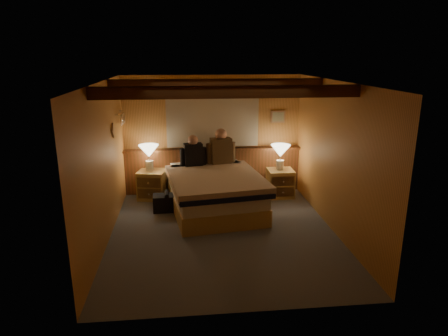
{
  "coord_description": "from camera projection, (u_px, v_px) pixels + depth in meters",
  "views": [
    {
      "loc": [
        -0.61,
        -5.91,
        2.8
      ],
      "look_at": [
        0.06,
        0.4,
        0.98
      ],
      "focal_mm": 32.0,
      "sensor_mm": 36.0,
      "label": 1
    }
  ],
  "objects": [
    {
      "name": "nightstand_left",
      "position": [
        152.0,
        185.0,
        7.95
      ],
      "size": [
        0.61,
        0.57,
        0.57
      ],
      "rotation": [
        0.0,
        0.0,
        -0.21
      ],
      "color": "tan",
      "rests_on": "floor"
    },
    {
      "name": "wall_back",
      "position": [
        213.0,
        135.0,
        8.16
      ],
      "size": [
        3.6,
        0.0,
        3.6
      ],
      "primitive_type": "plane",
      "rotation": [
        1.57,
        0.0,
        0.0
      ],
      "color": "#D5934C",
      "rests_on": "floor"
    },
    {
      "name": "curtain_window",
      "position": [
        213.0,
        120.0,
        8.01
      ],
      "size": [
        2.18,
        0.09,
        1.11
      ],
      "color": "#4E2C13",
      "rests_on": "wall_back"
    },
    {
      "name": "person_right",
      "position": [
        221.0,
        149.0,
        7.88
      ],
      "size": [
        0.59,
        0.3,
        0.72
      ],
      "rotation": [
        0.0,
        0.0,
        0.17
      ],
      "color": "#4B361E",
      "rests_on": "bed"
    },
    {
      "name": "ceiling",
      "position": [
        223.0,
        82.0,
        5.82
      ],
      "size": [
        4.2,
        4.2,
        0.0
      ],
      "primitive_type": "plane",
      "rotation": [
        3.14,
        0.0,
        0.0
      ],
      "color": "tan",
      "rests_on": "wall_back"
    },
    {
      "name": "duffel_bag",
      "position": [
        167.0,
        202.0,
        7.36
      ],
      "size": [
        0.51,
        0.32,
        0.36
      ],
      "rotation": [
        0.0,
        0.0,
        0.04
      ],
      "color": "black",
      "rests_on": "floor"
    },
    {
      "name": "framed_print",
      "position": [
        278.0,
        117.0,
        8.18
      ],
      "size": [
        0.3,
        0.04,
        0.25
      ],
      "color": "tan",
      "rests_on": "wall_back"
    },
    {
      "name": "wainscot",
      "position": [
        213.0,
        169.0,
        8.3
      ],
      "size": [
        3.6,
        0.23,
        0.94
      ],
      "color": "brown",
      "rests_on": "wall_back"
    },
    {
      "name": "lamp_right",
      "position": [
        280.0,
        152.0,
        7.91
      ],
      "size": [
        0.39,
        0.39,
        0.51
      ],
      "color": "white",
      "rests_on": "nightstand_right"
    },
    {
      "name": "wall_right",
      "position": [
        336.0,
        158.0,
        6.34
      ],
      "size": [
        0.0,
        4.2,
        4.2
      ],
      "primitive_type": "plane",
      "rotation": [
        1.57,
        0.0,
        -1.57
      ],
      "color": "#D5934C",
      "rests_on": "floor"
    },
    {
      "name": "bed",
      "position": [
        215.0,
        192.0,
        7.3
      ],
      "size": [
        1.85,
        2.26,
        0.7
      ],
      "rotation": [
        0.0,
        0.0,
        0.15
      ],
      "color": "tan",
      "rests_on": "floor"
    },
    {
      "name": "wall_front",
      "position": [
        244.0,
        213.0,
        4.15
      ],
      "size": [
        3.6,
        0.0,
        3.6
      ],
      "primitive_type": "plane",
      "rotation": [
        -1.57,
        0.0,
        0.0
      ],
      "color": "#D5934C",
      "rests_on": "floor"
    },
    {
      "name": "ceiling_beams",
      "position": [
        222.0,
        87.0,
        5.99
      ],
      "size": [
        3.6,
        1.65,
        0.16
      ],
      "color": "#4E2C13",
      "rests_on": "ceiling"
    },
    {
      "name": "nightstand_right",
      "position": [
        280.0,
        183.0,
        8.06
      ],
      "size": [
        0.51,
        0.46,
        0.56
      ],
      "rotation": [
        0.0,
        0.0,
        -0.01
      ],
      "color": "tan",
      "rests_on": "floor"
    },
    {
      "name": "floor",
      "position": [
        223.0,
        232.0,
        6.49
      ],
      "size": [
        4.2,
        4.2,
        0.0
      ],
      "primitive_type": "plane",
      "color": "#4B4F59",
      "rests_on": "ground"
    },
    {
      "name": "lamp_left",
      "position": [
        149.0,
        153.0,
        7.81
      ],
      "size": [
        0.39,
        0.39,
        0.51
      ],
      "color": "white",
      "rests_on": "nightstand_left"
    },
    {
      "name": "wall_left",
      "position": [
        104.0,
        164.0,
        5.97
      ],
      "size": [
        0.0,
        4.2,
        4.2
      ],
      "primitive_type": "plane",
      "rotation": [
        1.57,
        0.0,
        1.57
      ],
      "color": "#D5934C",
      "rests_on": "floor"
    },
    {
      "name": "person_left",
      "position": [
        193.0,
        153.0,
        7.72
      ],
      "size": [
        0.51,
        0.25,
        0.63
      ],
      "rotation": [
        0.0,
        0.0,
        0.15
      ],
      "color": "black",
      "rests_on": "bed"
    },
    {
      "name": "coat_rail",
      "position": [
        122.0,
        117.0,
        7.36
      ],
      "size": [
        0.05,
        0.55,
        0.24
      ],
      "color": "silver",
      "rests_on": "wall_left"
    }
  ]
}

